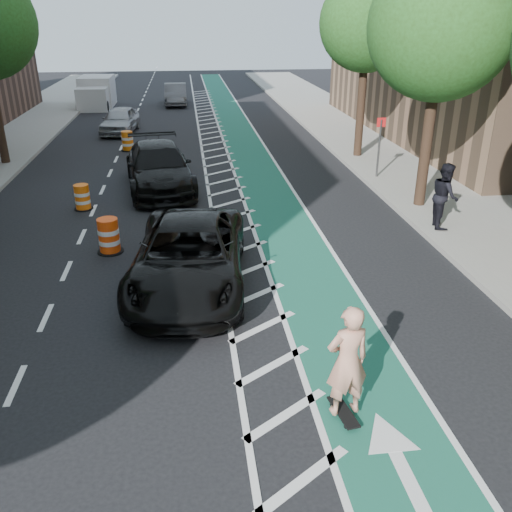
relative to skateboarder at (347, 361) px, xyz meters
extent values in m
plane|color=black|center=(-2.43, 1.55, -1.10)|extent=(120.00, 120.00, 0.00)
cube|color=#195A45|center=(0.57, 11.55, -1.09)|extent=(2.00, 90.00, 0.01)
cube|color=silver|center=(-0.93, 11.55, -1.09)|extent=(1.40, 90.00, 0.01)
cube|color=gray|center=(7.07, 11.55, -1.02)|extent=(5.00, 90.00, 0.15)
cube|color=gray|center=(4.62, 11.55, -1.02)|extent=(0.12, 90.00, 0.16)
cylinder|color=#382619|center=(5.47, 9.55, 1.10)|extent=(0.36, 0.36, 4.40)
sphere|color=#244A18|center=(5.47, 9.55, 4.70)|extent=(4.20, 4.20, 4.20)
cylinder|color=#382619|center=(5.47, 17.55, 1.10)|extent=(0.36, 0.36, 4.40)
sphere|color=#244A18|center=(5.47, 17.55, 4.70)|extent=(4.20, 4.20, 4.20)
cylinder|color=#4C4C4C|center=(5.17, 13.55, 0.10)|extent=(0.08, 0.08, 2.40)
cube|color=red|center=(5.17, 13.55, 1.20)|extent=(0.35, 0.02, 0.35)
cube|color=black|center=(0.00, 0.00, -1.00)|extent=(0.37, 0.86, 0.03)
cylinder|color=black|center=(-0.13, 0.26, -1.07)|extent=(0.04, 0.07, 0.06)
cylinder|color=black|center=(0.04, 0.29, -1.07)|extent=(0.04, 0.07, 0.06)
cylinder|color=black|center=(-0.04, -0.29, -1.07)|extent=(0.04, 0.07, 0.06)
cylinder|color=black|center=(0.13, -0.26, -1.07)|extent=(0.04, 0.07, 0.06)
imported|color=tan|center=(0.00, 0.00, 0.00)|extent=(0.79, 0.58, 1.97)
imported|color=black|center=(-2.43, 5.11, -0.31)|extent=(3.20, 5.95, 1.59)
imported|color=black|center=(-3.45, 13.46, -0.27)|extent=(3.03, 5.99, 1.67)
imported|color=#A2A1A7|center=(-6.01, 24.59, -0.39)|extent=(2.17, 4.34, 1.42)
imported|color=#5E5E63|center=(-3.00, 34.76, -0.36)|extent=(1.61, 4.51, 1.48)
imported|color=black|center=(5.27, 7.85, 0.04)|extent=(0.93, 1.09, 1.98)
cube|color=silver|center=(-8.62, 35.04, -0.07)|extent=(2.27, 3.29, 2.05)
cube|color=silver|center=(-8.63, 32.58, -0.33)|extent=(2.06, 1.65, 1.54)
cylinder|color=black|center=(-9.56, 32.18, -0.74)|extent=(0.26, 0.72, 0.72)
cylinder|color=black|center=(-7.71, 32.17, -0.74)|extent=(0.26, 0.72, 0.72)
cylinder|color=black|center=(-9.54, 35.87, -0.74)|extent=(0.26, 0.72, 0.72)
cylinder|color=black|center=(-7.69, 35.86, -0.74)|extent=(0.26, 0.72, 0.72)
cylinder|color=#FC490D|center=(-4.63, 7.47, -0.61)|extent=(0.57, 0.57, 0.99)
cylinder|color=silver|center=(-4.63, 7.47, -0.77)|extent=(0.58, 0.58, 0.13)
cylinder|color=silver|center=(-4.63, 7.47, -0.46)|extent=(0.58, 0.58, 0.13)
cylinder|color=black|center=(-4.63, 7.47, -1.08)|extent=(0.72, 0.72, 0.04)
cylinder|color=#FF660D|center=(-5.98, 11.33, -0.67)|extent=(0.50, 0.50, 0.87)
cylinder|color=silver|center=(-5.98, 11.33, -0.81)|extent=(0.51, 0.51, 0.12)
cylinder|color=silver|center=(-5.98, 11.33, -0.54)|extent=(0.51, 0.51, 0.12)
cylinder|color=black|center=(-5.98, 11.33, -1.08)|extent=(0.64, 0.64, 0.04)
cylinder|color=orange|center=(-5.22, 20.08, -0.63)|extent=(0.54, 0.54, 0.94)
cylinder|color=silver|center=(-5.22, 20.08, -0.79)|extent=(0.55, 0.55, 0.13)
cylinder|color=silver|center=(-5.22, 20.08, -0.49)|extent=(0.55, 0.55, 0.13)
cylinder|color=black|center=(-5.22, 20.08, -1.08)|extent=(0.69, 0.69, 0.04)
camera|label=1|loc=(-2.34, -6.89, 5.01)|focal=38.00mm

